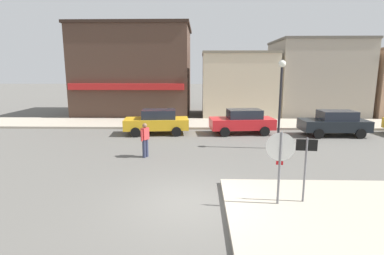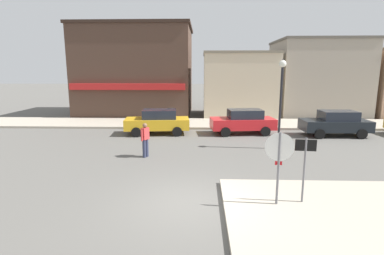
{
  "view_description": "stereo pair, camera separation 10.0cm",
  "coord_description": "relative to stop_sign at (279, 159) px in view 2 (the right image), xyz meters",
  "views": [
    {
      "loc": [
        0.25,
        -8.53,
        4.01
      ],
      "look_at": [
        -0.11,
        4.5,
        1.5
      ],
      "focal_mm": 28.0,
      "sensor_mm": 36.0,
      "label": 1
    },
    {
      "loc": [
        0.35,
        -8.53,
        4.01
      ],
      "look_at": [
        -0.11,
        4.5,
        1.5
      ],
      "focal_mm": 28.0,
      "sensor_mm": 36.0,
      "label": 2
    }
  ],
  "objects": [
    {
      "name": "stop_sign",
      "position": [
        0.0,
        0.0,
        0.0
      ],
      "size": [
        0.82,
        0.11,
        2.3
      ],
      "color": "slate",
      "rests_on": "ground"
    },
    {
      "name": "pedestrian_crossing_near",
      "position": [
        -4.84,
        5.15,
        -0.65
      ],
      "size": [
        0.37,
        0.52,
        1.61
      ],
      "color": "#2D334C",
      "rests_on": "ground"
    },
    {
      "name": "parked_car_third",
      "position": [
        6.0,
        10.11,
        -0.71
      ],
      "size": [
        4.04,
        1.94,
        1.56
      ],
      "color": "black",
      "rests_on": "ground"
    },
    {
      "name": "ground_plane",
      "position": [
        -2.54,
        0.25,
        -1.52
      ],
      "size": [
        160.0,
        160.0,
        0.0
      ],
      "primitive_type": "plane",
      "color": "#5B5954"
    },
    {
      "name": "one_way_sign",
      "position": [
        0.8,
        0.17,
        -0.19
      ],
      "size": [
        0.6,
        0.08,
        2.1
      ],
      "color": "slate",
      "rests_on": "ground"
    },
    {
      "name": "building_storefront_left_near",
      "position": [
        0.98,
        18.38,
        1.24
      ],
      "size": [
        6.22,
        5.54,
        5.5
      ],
      "color": "beige",
      "rests_on": "ground"
    },
    {
      "name": "lamp_post",
      "position": [
        1.74,
        6.89,
        1.44
      ],
      "size": [
        0.36,
        0.36,
        4.54
      ],
      "color": "black",
      "rests_on": "ground"
    },
    {
      "name": "kerb_far",
      "position": [
        -2.54,
        13.79,
        -1.44
      ],
      "size": [
        80.0,
        4.0,
        0.15
      ],
      "primitive_type": "cube",
      "color": "#A89E8C",
      "rests_on": "ground"
    },
    {
      "name": "parked_car_second",
      "position": [
        0.4,
        10.57,
        -0.71
      ],
      "size": [
        4.17,
        2.21,
        1.56
      ],
      "color": "red",
      "rests_on": "ground"
    },
    {
      "name": "building_corner_shop",
      "position": [
        -8.23,
        19.47,
        2.42
      ],
      "size": [
        10.07,
        7.84,
        7.87
      ],
      "color": "#473328",
      "rests_on": "ground"
    },
    {
      "name": "sidewalk_corner",
      "position": [
        1.66,
        -0.44,
        -1.44
      ],
      "size": [
        6.4,
        4.8,
        0.15
      ],
      "primitive_type": "cube",
      "color": "#A89E8C",
      "rests_on": "ground"
    },
    {
      "name": "building_storefront_left_mid",
      "position": [
        8.16,
        19.57,
        1.81
      ],
      "size": [
        7.54,
        6.6,
        6.64
      ],
      "color": "#9E9384",
      "rests_on": "ground"
    },
    {
      "name": "parked_car_nearest",
      "position": [
        -5.02,
        10.31,
        -0.71
      ],
      "size": [
        4.16,
        2.19,
        1.56
      ],
      "color": "gold",
      "rests_on": "ground"
    }
  ]
}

